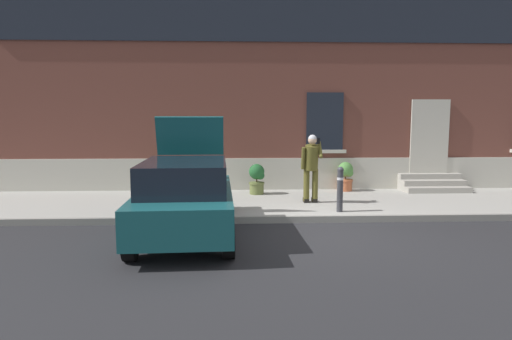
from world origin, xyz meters
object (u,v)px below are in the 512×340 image
object	(u,v)px
planter_olive	(257,178)
planter_terracotta	(346,176)
person_on_phone	(311,164)
planter_cream	(164,177)
hatchback_car_teal	(186,196)
bollard_near_person	(340,188)
bollard_far_left	(150,189)

from	to	relation	value
planter_olive	planter_terracotta	bearing A→B (deg)	9.46
person_on_phone	planter_cream	xyz separation A→B (m)	(-3.96, 1.66, -0.54)
hatchback_car_teal	bollard_near_person	bearing A→B (deg)	23.79
bollard_near_person	planter_olive	size ratio (longest dim) A/B	1.22
person_on_phone	planter_terracotta	size ratio (longest dim) A/B	2.02
hatchback_car_teal	planter_cream	bearing A→B (deg)	104.52
hatchback_car_teal	bollard_far_left	xyz separation A→B (m)	(-0.97, 1.48, -0.09)
bollard_near_person	planter_cream	bearing A→B (deg)	148.45
person_on_phone	planter_terracotta	distance (m)	2.33
person_on_phone	bollard_near_person	bearing A→B (deg)	-75.16
hatchback_car_teal	planter_terracotta	world-z (taller)	hatchback_car_teal
hatchback_car_teal	bollard_near_person	size ratio (longest dim) A/B	3.95
hatchback_car_teal	bollard_far_left	size ratio (longest dim) A/B	3.95
person_on_phone	planter_cream	world-z (taller)	person_on_phone
planter_olive	planter_terracotta	distance (m)	2.69
hatchback_car_teal	bollard_near_person	xyz separation A→B (m)	(3.36, 1.48, -0.09)
bollard_far_left	planter_terracotta	xyz separation A→B (m)	(5.18, 2.89, -0.11)
bollard_near_person	person_on_phone	world-z (taller)	person_on_phone
planter_terracotta	planter_cream	bearing A→B (deg)	-178.24
bollard_near_person	person_on_phone	size ratio (longest dim) A/B	0.60
hatchback_car_teal	bollard_far_left	distance (m)	1.77
hatchback_car_teal	bollard_far_left	bearing A→B (deg)	123.28
bollard_far_left	planter_terracotta	bearing A→B (deg)	29.18
planter_olive	hatchback_car_teal	bearing A→B (deg)	-111.64
planter_terracotta	bollard_far_left	bearing A→B (deg)	-150.82
person_on_phone	planter_terracotta	xyz separation A→B (m)	(1.34, 1.82, -0.54)
bollard_near_person	bollard_far_left	size ratio (longest dim) A/B	1.00
bollard_far_left	planter_olive	size ratio (longest dim) A/B	1.22
person_on_phone	planter_olive	xyz separation A→B (m)	(-1.31, 1.38, -0.54)
planter_cream	planter_olive	bearing A→B (deg)	-6.01
planter_cream	person_on_phone	bearing A→B (deg)	-22.70
hatchback_car_teal	planter_olive	bearing A→B (deg)	68.36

